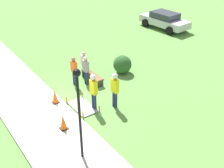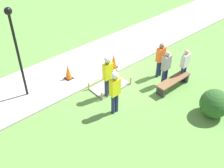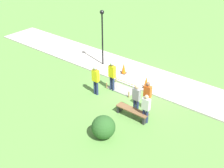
{
  "view_description": "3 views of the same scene",
  "coord_description": "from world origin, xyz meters",
  "px_view_note": "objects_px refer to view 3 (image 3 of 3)",
  "views": [
    {
      "loc": [
        11.09,
        -5.04,
        7.95
      ],
      "look_at": [
        1.2,
        2.12,
        1.0
      ],
      "focal_mm": 45.0,
      "sensor_mm": 36.0,
      "label": 1
    },
    {
      "loc": [
        7.14,
        7.98,
        7.52
      ],
      "look_at": [
        1.32,
        1.29,
        0.8
      ],
      "focal_mm": 45.0,
      "sensor_mm": 36.0,
      "label": 2
    },
    {
      "loc": [
        -7.62,
        12.18,
        8.77
      ],
      "look_at": [
        0.48,
        1.99,
        1.16
      ],
      "focal_mm": 45.0,
      "sensor_mm": 36.0,
      "label": 3
    }
  ],
  "objects_px": {
    "bystander_in_white_shirt": "(136,97)",
    "lamppost_near": "(102,30)",
    "traffic_cone_near_patch": "(146,82)",
    "park_bench": "(132,112)",
    "worker_assistant": "(96,77)",
    "bystander_in_orange_shirt": "(147,94)",
    "bystander_in_gray_shirt": "(146,107)",
    "worker_supervisor": "(112,73)",
    "traffic_cone_far_patch": "(124,68)"
  },
  "relations": [
    {
      "from": "bystander_in_white_shirt",
      "to": "lamppost_near",
      "type": "bearing_deg",
      "value": -32.92
    },
    {
      "from": "traffic_cone_near_patch",
      "to": "park_bench",
      "type": "bearing_deg",
      "value": 108.66
    },
    {
      "from": "worker_assistant",
      "to": "bystander_in_orange_shirt",
      "type": "height_order",
      "value": "worker_assistant"
    },
    {
      "from": "bystander_in_gray_shirt",
      "to": "park_bench",
      "type": "bearing_deg",
      "value": 5.27
    },
    {
      "from": "park_bench",
      "to": "worker_assistant",
      "type": "relative_size",
      "value": 0.94
    },
    {
      "from": "worker_supervisor",
      "to": "worker_assistant",
      "type": "relative_size",
      "value": 1.02
    },
    {
      "from": "traffic_cone_near_patch",
      "to": "worker_assistant",
      "type": "distance_m",
      "value": 3.09
    },
    {
      "from": "traffic_cone_far_patch",
      "to": "worker_supervisor",
      "type": "xyz_separation_m",
      "value": [
        -0.62,
        2.0,
        0.72
      ]
    },
    {
      "from": "bystander_in_gray_shirt",
      "to": "lamppost_near",
      "type": "relative_size",
      "value": 0.42
    },
    {
      "from": "worker_assistant",
      "to": "traffic_cone_near_patch",
      "type": "bearing_deg",
      "value": -130.49
    },
    {
      "from": "bystander_in_orange_shirt",
      "to": "lamppost_near",
      "type": "xyz_separation_m",
      "value": [
        5.25,
        -2.62,
        1.63
      ]
    },
    {
      "from": "worker_supervisor",
      "to": "bystander_in_orange_shirt",
      "type": "distance_m",
      "value": 2.73
    },
    {
      "from": "traffic_cone_near_patch",
      "to": "lamppost_near",
      "type": "xyz_separation_m",
      "value": [
        4.07,
        -0.84,
        2.13
      ]
    },
    {
      "from": "worker_supervisor",
      "to": "lamppost_near",
      "type": "relative_size",
      "value": 0.51
    },
    {
      "from": "bystander_in_orange_shirt",
      "to": "bystander_in_white_shirt",
      "type": "relative_size",
      "value": 1.01
    },
    {
      "from": "park_bench",
      "to": "bystander_in_orange_shirt",
      "type": "height_order",
      "value": "bystander_in_orange_shirt"
    },
    {
      "from": "traffic_cone_far_patch",
      "to": "bystander_in_white_shirt",
      "type": "bearing_deg",
      "value": 135.01
    },
    {
      "from": "worker_supervisor",
      "to": "bystander_in_orange_shirt",
      "type": "bearing_deg",
      "value": 170.96
    },
    {
      "from": "worker_supervisor",
      "to": "lamppost_near",
      "type": "distance_m",
      "value": 3.66
    },
    {
      "from": "traffic_cone_far_patch",
      "to": "worker_assistant",
      "type": "xyz_separation_m",
      "value": [
        -0.17,
        2.93,
        0.69
      ]
    },
    {
      "from": "traffic_cone_near_patch",
      "to": "bystander_in_orange_shirt",
      "type": "distance_m",
      "value": 2.2
    },
    {
      "from": "traffic_cone_far_patch",
      "to": "bystander_in_orange_shirt",
      "type": "height_order",
      "value": "bystander_in_orange_shirt"
    },
    {
      "from": "traffic_cone_near_patch",
      "to": "worker_supervisor",
      "type": "height_order",
      "value": "worker_supervisor"
    },
    {
      "from": "traffic_cone_near_patch",
      "to": "bystander_in_gray_shirt",
      "type": "relative_size",
      "value": 0.46
    },
    {
      "from": "traffic_cone_far_patch",
      "to": "park_bench",
      "type": "xyz_separation_m",
      "value": [
        -3.08,
        3.44,
        -0.13
      ]
    },
    {
      "from": "park_bench",
      "to": "worker_supervisor",
      "type": "distance_m",
      "value": 2.97
    },
    {
      "from": "bystander_in_orange_shirt",
      "to": "traffic_cone_far_patch",
      "type": "bearing_deg",
      "value": -36.29
    },
    {
      "from": "traffic_cone_far_patch",
      "to": "traffic_cone_near_patch",
      "type": "bearing_deg",
      "value": 163.31
    },
    {
      "from": "worker_supervisor",
      "to": "park_bench",
      "type": "bearing_deg",
      "value": 149.55
    },
    {
      "from": "bystander_in_gray_shirt",
      "to": "bystander_in_white_shirt",
      "type": "relative_size",
      "value": 0.95
    },
    {
      "from": "worker_assistant",
      "to": "traffic_cone_far_patch",
      "type": "bearing_deg",
      "value": -86.61
    },
    {
      "from": "traffic_cone_near_patch",
      "to": "lamppost_near",
      "type": "bearing_deg",
      "value": -11.61
    },
    {
      "from": "traffic_cone_far_patch",
      "to": "lamppost_near",
      "type": "relative_size",
      "value": 0.19
    },
    {
      "from": "park_bench",
      "to": "bystander_in_gray_shirt",
      "type": "bearing_deg",
      "value": -174.73
    },
    {
      "from": "park_bench",
      "to": "bystander_in_gray_shirt",
      "type": "distance_m",
      "value": 0.94
    },
    {
      "from": "bystander_in_orange_shirt",
      "to": "bystander_in_white_shirt",
      "type": "bearing_deg",
      "value": 62.57
    },
    {
      "from": "traffic_cone_far_patch",
      "to": "bystander_in_gray_shirt",
      "type": "bearing_deg",
      "value": 138.54
    },
    {
      "from": "traffic_cone_far_patch",
      "to": "bystander_in_orange_shirt",
      "type": "distance_m",
      "value": 4.13
    },
    {
      "from": "park_bench",
      "to": "worker_supervisor",
      "type": "relative_size",
      "value": 0.93
    },
    {
      "from": "traffic_cone_near_patch",
      "to": "bystander_in_orange_shirt",
      "type": "height_order",
      "value": "bystander_in_orange_shirt"
    },
    {
      "from": "bystander_in_orange_shirt",
      "to": "bystander_in_white_shirt",
      "type": "distance_m",
      "value": 0.65
    },
    {
      "from": "park_bench",
      "to": "bystander_in_gray_shirt",
      "type": "height_order",
      "value": "bystander_in_gray_shirt"
    },
    {
      "from": "traffic_cone_far_patch",
      "to": "bystander_in_white_shirt",
      "type": "relative_size",
      "value": 0.43
    },
    {
      "from": "traffic_cone_far_patch",
      "to": "bystander_in_white_shirt",
      "type": "xyz_separation_m",
      "value": [
        -3.01,
        3.0,
        0.49
      ]
    },
    {
      "from": "bystander_in_gray_shirt",
      "to": "bystander_in_white_shirt",
      "type": "bearing_deg",
      "value": -24.5
    },
    {
      "from": "bystander_in_orange_shirt",
      "to": "worker_assistant",
      "type": "bearing_deg",
      "value": 9.16
    },
    {
      "from": "traffic_cone_far_patch",
      "to": "bystander_in_gray_shirt",
      "type": "xyz_separation_m",
      "value": [
        -3.82,
        3.38,
        0.44
      ]
    },
    {
      "from": "traffic_cone_far_patch",
      "to": "park_bench",
      "type": "relative_size",
      "value": 0.41
    },
    {
      "from": "bystander_in_orange_shirt",
      "to": "park_bench",
      "type": "bearing_deg",
      "value": 77.49
    },
    {
      "from": "bystander_in_white_shirt",
      "to": "traffic_cone_far_patch",
      "type": "bearing_deg",
      "value": -44.99
    }
  ]
}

